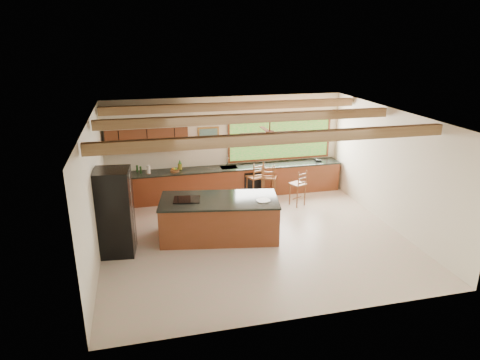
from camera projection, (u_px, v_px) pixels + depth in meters
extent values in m
plane|color=beige|center=(254.00, 237.00, 10.52)|extent=(7.20, 7.20, 0.00)
cube|color=white|center=(226.00, 146.00, 13.02)|extent=(7.20, 0.04, 3.00)
cube|color=white|center=(307.00, 241.00, 7.05)|extent=(7.20, 0.04, 3.00)
cube|color=white|center=(94.00, 192.00, 9.24)|extent=(0.04, 6.50, 3.00)
cube|color=white|center=(391.00, 169.00, 10.83)|extent=(0.04, 6.50, 3.00)
cube|color=#916148|center=(255.00, 116.00, 9.55)|extent=(7.20, 6.50, 0.04)
cube|color=olive|center=(278.00, 138.00, 8.12)|extent=(7.10, 0.15, 0.22)
cube|color=olive|center=(250.00, 118.00, 10.05)|extent=(7.10, 0.15, 0.22)
cube|color=olive|center=(233.00, 106.00, 11.71)|extent=(7.10, 0.15, 0.22)
cube|color=brown|center=(147.00, 139.00, 12.20)|extent=(2.30, 0.35, 0.70)
cube|color=silver|center=(146.00, 118.00, 11.94)|extent=(2.60, 0.50, 0.48)
cylinder|color=#FFEABF|center=(121.00, 128.00, 11.86)|extent=(0.10, 0.10, 0.01)
cylinder|color=#FFEABF|center=(171.00, 125.00, 12.17)|extent=(0.10, 0.10, 0.01)
cube|color=#72A139|center=(280.00, 138.00, 13.32)|extent=(3.20, 0.04, 1.30)
cube|color=#A16E31|center=(208.00, 136.00, 12.76)|extent=(0.64, 0.03, 0.54)
cube|color=#3E7056|center=(209.00, 136.00, 12.74)|extent=(0.54, 0.01, 0.44)
cube|color=brown|center=(229.00, 182.00, 13.06)|extent=(7.00, 0.65, 0.88)
cube|color=black|center=(229.00, 168.00, 12.91)|extent=(7.04, 0.69, 0.04)
cube|color=brown|center=(117.00, 212.00, 10.90)|extent=(0.65, 2.35, 0.88)
cube|color=black|center=(115.00, 195.00, 10.75)|extent=(0.69, 2.39, 0.04)
cube|color=black|center=(254.00, 185.00, 12.91)|extent=(0.60, 0.02, 0.78)
cube|color=silver|center=(229.00, 168.00, 12.90)|extent=(0.50, 0.38, 0.03)
cylinder|color=silver|center=(227.00, 161.00, 13.03)|extent=(0.03, 0.03, 0.30)
cylinder|color=silver|center=(228.00, 158.00, 12.90)|extent=(0.03, 0.20, 0.03)
cylinder|color=silver|center=(149.00, 170.00, 12.27)|extent=(0.10, 0.10, 0.25)
cylinder|color=#1A3C18|center=(137.00, 169.00, 12.43)|extent=(0.06, 0.06, 0.21)
cylinder|color=#1A3C18|center=(141.00, 170.00, 12.32)|extent=(0.06, 0.06, 0.21)
cube|color=black|center=(318.00, 160.00, 13.48)|extent=(0.19, 0.15, 0.09)
cube|color=brown|center=(219.00, 219.00, 10.40)|extent=(2.97, 1.75, 0.94)
cube|color=black|center=(219.00, 200.00, 10.24)|extent=(3.01, 1.80, 0.04)
cube|color=black|center=(187.00, 200.00, 10.19)|extent=(0.70, 0.59, 0.02)
cylinder|color=silver|center=(263.00, 200.00, 10.15)|extent=(0.34, 0.34, 0.02)
cube|color=black|center=(115.00, 212.00, 9.47)|extent=(0.85, 0.83, 1.98)
cube|color=silver|center=(133.00, 211.00, 9.56)|extent=(0.03, 0.06, 1.82)
cube|color=brown|center=(270.00, 177.00, 12.81)|extent=(0.53, 0.53, 0.04)
cylinder|color=brown|center=(266.00, 190.00, 12.75)|extent=(0.04, 0.04, 0.65)
cylinder|color=brown|center=(276.00, 189.00, 12.82)|extent=(0.04, 0.04, 0.65)
cylinder|color=brown|center=(263.00, 187.00, 13.03)|extent=(0.04, 0.04, 0.65)
cylinder|color=brown|center=(273.00, 186.00, 13.10)|extent=(0.04, 0.04, 0.65)
cube|color=brown|center=(255.00, 177.00, 12.69)|extent=(0.54, 0.54, 0.04)
cylinder|color=brown|center=(251.00, 191.00, 12.62)|extent=(0.04, 0.04, 0.69)
cylinder|color=brown|center=(262.00, 190.00, 12.70)|extent=(0.04, 0.04, 0.69)
cylinder|color=brown|center=(248.00, 187.00, 12.93)|extent=(0.04, 0.04, 0.69)
cylinder|color=brown|center=(258.00, 186.00, 13.01)|extent=(0.04, 0.04, 0.69)
cube|color=brown|center=(267.00, 177.00, 12.80)|extent=(0.49, 0.49, 0.04)
cylinder|color=brown|center=(264.00, 190.00, 12.73)|extent=(0.04, 0.04, 0.64)
cylinder|color=brown|center=(273.00, 189.00, 12.80)|extent=(0.04, 0.04, 0.64)
cylinder|color=brown|center=(261.00, 187.00, 13.02)|extent=(0.04, 0.04, 0.64)
cylinder|color=brown|center=(270.00, 186.00, 13.09)|extent=(0.04, 0.04, 0.64)
cube|color=brown|center=(298.00, 184.00, 12.28)|extent=(0.51, 0.51, 0.04)
cylinder|color=brown|center=(294.00, 197.00, 12.22)|extent=(0.04, 0.04, 0.63)
cylinder|color=brown|center=(304.00, 196.00, 12.29)|extent=(0.04, 0.04, 0.63)
cylinder|color=brown|center=(290.00, 193.00, 12.50)|extent=(0.04, 0.04, 0.63)
cylinder|color=brown|center=(300.00, 193.00, 12.57)|extent=(0.04, 0.04, 0.63)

